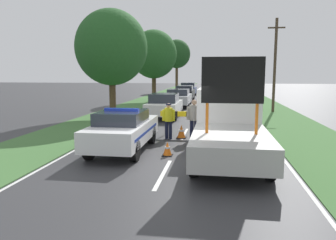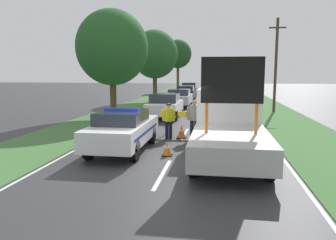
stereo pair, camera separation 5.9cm
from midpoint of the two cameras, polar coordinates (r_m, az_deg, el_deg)
The scene contains 19 objects.
ground_plane at distance 10.64m, azimuth 0.27°, elevation -7.50°, with size 160.00×160.00×0.00m, color #333335.
lane_markings at distance 29.57m, azimuth 5.80°, elevation 2.61°, with size 7.60×69.62×0.01m.
grass_verge_left at distance 31.09m, azimuth -4.47°, elevation 2.92°, with size 3.47×120.00×0.03m.
grass_verge_right at distance 30.54m, azimuth 16.41°, elevation 2.51°, with size 3.47×120.00×0.03m.
police_car at distance 12.23m, azimuth -7.69°, elevation -1.66°, with size 1.81×4.59×1.60m.
work_truck at distance 11.66m, azimuth 10.70°, elevation -0.61°, with size 2.29×6.22×3.34m.
road_barrier at distance 15.04m, azimuth 3.36°, elevation 0.71°, with size 2.41×0.08×1.13m.
police_officer at distance 14.28m, azimuth 0.26°, elevation 0.38°, with size 0.56×0.36×1.57m.
pedestrian_civilian at distance 14.01m, azimuth 4.70°, elevation 0.59°, with size 0.63×0.40×1.75m.
traffic_cone_near_police at distance 14.56m, azimuth 2.50°, elevation -2.01°, with size 0.43×0.43×0.60m.
traffic_cone_centre_front at distance 11.49m, azimuth 0.01°, elevation -5.03°, with size 0.36×0.36×0.50m.
queued_car_van_white at distance 21.02m, azimuth -0.44°, elevation 2.55°, with size 1.90×4.23×1.57m.
queued_car_sedan_silver at distance 27.94m, azimuth 2.06°, elevation 3.91°, with size 1.92×4.40×1.51m.
queued_car_sedan_black at distance 33.53m, azimuth 3.16°, elevation 4.74°, with size 1.81×4.39×1.58m.
queued_car_hatch_blue at distance 40.50m, azimuth 3.78°, elevation 5.35°, with size 1.82×4.08×1.67m.
roadside_tree_near_left at distance 33.03m, azimuth -2.27°, elevation 11.35°, with size 4.55×4.55×7.08m.
roadside_tree_near_right at distance 50.24m, azimuth 1.79°, elevation 11.40°, with size 4.06×4.06×7.82m.
roadside_tree_mid_left at distance 21.56m, azimuth -9.63°, elevation 12.31°, with size 4.57×4.57×6.87m.
utility_pole at distance 25.25m, azimuth 18.33°, elevation 9.19°, with size 1.20×0.20×6.74m.
Camera 2 is at (1.54, -10.12, 2.89)m, focal length 35.00 mm.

